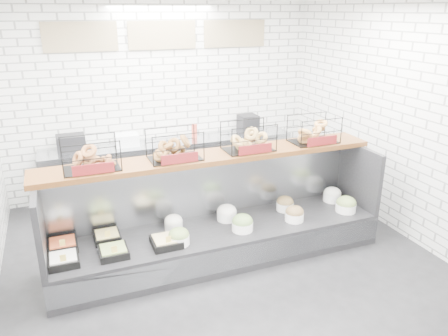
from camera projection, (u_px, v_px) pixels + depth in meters
name	position (u px, v px, depth m)	size (l,w,h in m)	color
ground	(229.00, 269.00, 5.13)	(5.50, 5.50, 0.00)	black
room_shell	(210.00, 86.00, 4.95)	(5.02, 5.51, 3.01)	white
display_case	(219.00, 231.00, 5.32)	(4.00, 0.90, 1.20)	black
bagel_shelf	(213.00, 145.00, 5.12)	(4.10, 0.50, 0.40)	#42230E
prep_counter	(172.00, 166.00, 7.09)	(4.00, 0.60, 1.20)	#93969B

